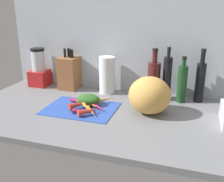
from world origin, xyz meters
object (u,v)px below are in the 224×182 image
Objects in this scene: carrot_0 at (101,101)px; blender_appliance at (39,70)px; carrot_5 at (79,105)px; paper_towel_roll at (107,75)px; bottle_3 at (200,81)px; carrot_7 at (90,102)px; bottle_1 at (167,78)px; carrot_4 at (85,105)px; knife_block at (70,73)px; carrot_6 at (81,102)px; bottle_2 at (182,83)px; carrot_2 at (85,111)px; carrot_3 at (91,111)px; winter_squash at (150,95)px; carrot_8 at (98,107)px; cutting_board at (81,108)px; bottle_0 at (154,80)px; carrot_1 at (90,103)px; carrot_9 at (89,111)px.

blender_appliance is at bearing 158.09° from carrot_0.
carrot_5 is 0.49× the size of paper_towel_roll.
carrot_0 is 0.54× the size of bottle_3.
carrot_7 is 47.31cm from bottle_1.
carrot_7 is at bearing 74.03° from carrot_4.
carrot_4 is at bearing -52.24° from knife_block.
carrot_6 is 59.65cm from bottle_2.
carrot_3 is (3.51, -0.08, 0.15)cm from carrot_2.
winter_squash is (34.44, 5.99, 7.35)cm from carrot_4.
bottle_2 is at bearing 23.08° from carrot_0.
carrot_3 is (-0.05, -14.83, -0.51)cm from carrot_0.
carrot_5 is at bearing -131.17° from carrot_7.
knife_block is at bearing 156.59° from winter_squash.
paper_towel_roll is at bearing 142.43° from winter_squash.
knife_block is at bearing 143.89° from carrot_0.
carrot_6 is 12.83cm from carrot_8.
winter_squash is (33.09, 1.28, 7.49)cm from carrot_7.
bottle_1 is (38.22, 33.88, 11.77)cm from carrot_2.
carrot_8 is at bearing -43.53° from knife_block.
knife_block is (-24.35, 31.44, 8.54)cm from carrot_4.
blender_appliance is (-42.81, 26.00, 9.47)cm from carrot_6.
blender_appliance is at bearing 144.76° from carrot_5.
carrot_4 is at bearing -45.91° from carrot_6.
carrot_2 is 37.19cm from paper_towel_roll.
carrot_8 is (7.69, 1.01, -0.67)cm from carrot_4.
blender_appliance is (-45.03, 30.72, 10.97)cm from cutting_board.
carrot_4 reaches higher than carrot_3.
blender_appliance is 0.86× the size of bottle_0.
winter_squash is 36.20cm from bottle_3.
carrot_0 is (8.49, 9.19, 2.09)cm from cutting_board.
bottle_2 is (16.51, 0.00, -0.64)cm from bottle_0.
carrot_1 is at bearing 142.16° from carrot_7.
carrot_4 is at bearing -98.54° from carrot_1.
winter_squash is (29.17, 13.01, 7.47)cm from carrot_9.
carrot_1 is 1.09× the size of carrot_4.
cutting_board is 1.42× the size of bottle_2.
carrot_7 is 38.08cm from knife_block.
blender_appliance reaches higher than carrot_1.
carrot_7 reaches higher than carrot_2.
bottle_3 is at bearing 23.00° from bottle_2.
bottle_0 reaches higher than carrot_9.
carrot_5 is 0.76× the size of carrot_6.
bottle_2 is at bearing 28.08° from cutting_board.
carrot_9 is 0.38× the size of bottle_3.
bottle_2 reaches higher than carrot_1.
carrot_0 is 1.43× the size of carrot_3.
carrot_4 is at bearing -150.77° from bottle_2.
carrot_3 is at bearing -65.47° from carrot_7.
cutting_board is 70.71cm from bottle_3.
carrot_5 is at bearing 151.02° from carrot_3.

